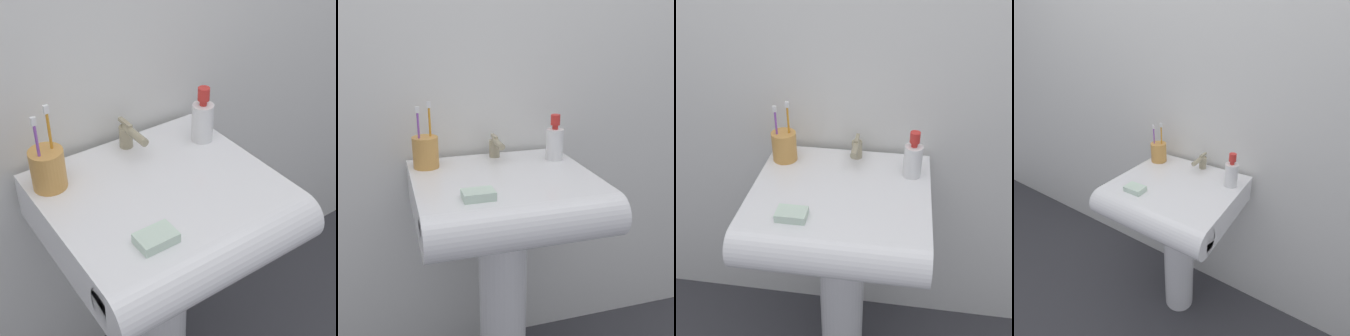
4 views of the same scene
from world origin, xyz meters
The scene contains 7 objects.
wall_back centered at (0.00, 0.28, 1.20)m, with size 5.00×0.05×2.40m, color silver.
sink_pedestal centered at (0.00, 0.00, 0.34)m, with size 0.16×0.16×0.69m, color white.
sink_basin centered at (0.00, -0.05, 0.75)m, with size 0.55×0.53×0.13m.
faucet centered at (0.03, 0.17, 0.86)m, with size 0.04×0.13×0.08m.
toothbrush_cup centered at (-0.22, 0.14, 0.87)m, with size 0.08×0.08×0.21m.
soap_bottle centered at (0.22, 0.10, 0.88)m, with size 0.06×0.06×0.16m.
bar_soap centered at (-0.12, -0.17, 0.83)m, with size 0.09×0.06×0.02m, color silver.
Camera 2 is at (-0.34, -1.18, 1.25)m, focal length 45.00 mm.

